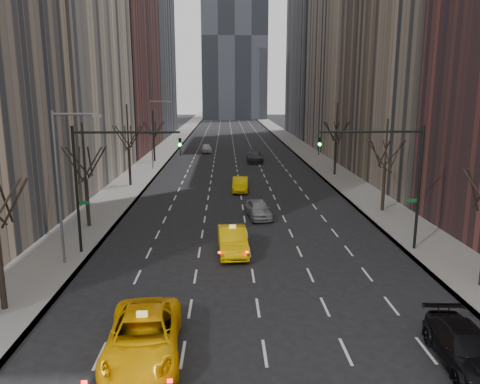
{
  "coord_description": "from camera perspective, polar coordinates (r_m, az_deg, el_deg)",
  "views": [
    {
      "loc": [
        -1.5,
        -16.78,
        10.17
      ],
      "look_at": [
        -0.54,
        14.26,
        3.5
      ],
      "focal_mm": 35.0,
      "sensor_mm": 36.0,
      "label": 1
    }
  ],
  "objects": [
    {
      "name": "bld_left_far",
      "position": [
        85.98,
        -16.15,
        19.58
      ],
      "size": [
        14.0,
        28.0,
        44.0
      ],
      "primitive_type": "cube",
      "color": "brown",
      "rests_on": "ground"
    },
    {
      "name": "ground",
      "position": [
        19.68,
        3.03,
        -19.01
      ],
      "size": [
        400.0,
        400.0,
        0.0
      ],
      "primitive_type": "plane",
      "color": "black",
      "rests_on": "ground"
    },
    {
      "name": "tree_lw_b",
      "position": [
        36.9,
        -18.27,
        1.44
      ],
      "size": [
        3.36,
        3.5,
        7.82
      ],
      "color": "black",
      "rests_on": "ground"
    },
    {
      "name": "far_suv_grey",
      "position": [
        69.46,
        1.81,
        4.39
      ],
      "size": [
        2.45,
        5.83,
        1.68
      ],
      "primitive_type": "imported",
      "rotation": [
        0.0,
        0.0,
        -0.02
      ],
      "color": "#323237",
      "rests_on": "ground"
    },
    {
      "name": "taxi_suv",
      "position": [
        19.37,
        -11.7,
        -16.92
      ],
      "size": [
        3.24,
        6.29,
        1.7
      ],
      "primitive_type": "imported",
      "rotation": [
        0.0,
        0.0,
        0.07
      ],
      "color": "#FFB505",
      "rests_on": "ground"
    },
    {
      "name": "parked_suv_black",
      "position": [
        20.44,
        25.77,
        -16.73
      ],
      "size": [
        2.33,
        5.04,
        1.43
      ],
      "primitive_type": "imported",
      "rotation": [
        0.0,
        0.0,
        -0.07
      ],
      "color": "black",
      "rests_on": "ground"
    },
    {
      "name": "streetlight_far",
      "position": [
        62.65,
        -10.43,
        7.76
      ],
      "size": [
        2.83,
        0.22,
        9.0
      ],
      "color": "slate",
      "rests_on": "ground"
    },
    {
      "name": "tree_lw_c",
      "position": [
        52.21,
        -13.41,
        5.05
      ],
      "size": [
        3.36,
        3.5,
        8.74
      ],
      "color": "black",
      "rests_on": "ground"
    },
    {
      "name": "tree_rw_c",
      "position": [
        58.68,
        11.61,
        5.88
      ],
      "size": [
        3.36,
        3.5,
        8.74
      ],
      "color": "black",
      "rests_on": "ground"
    },
    {
      "name": "tree_lw_d",
      "position": [
        69.89,
        -10.46,
        6.49
      ],
      "size": [
        3.36,
        3.5,
        7.36
      ],
      "color": "black",
      "rests_on": "ground"
    },
    {
      "name": "traffic_mast_right",
      "position": [
        31.02,
        18.27,
        2.83
      ],
      "size": [
        6.69,
        0.39,
        8.0
      ],
      "color": "black",
      "rests_on": "ground"
    },
    {
      "name": "traffic_mast_left",
      "position": [
        30.13,
        -16.38,
        2.69
      ],
      "size": [
        6.69,
        0.39,
        8.0
      ],
      "color": "black",
      "rests_on": "ground"
    },
    {
      "name": "far_car_white",
      "position": [
        80.34,
        -4.11,
        5.35
      ],
      "size": [
        2.13,
        4.47,
        1.47
      ],
      "primitive_type": "imported",
      "rotation": [
        0.0,
        0.0,
        0.09
      ],
      "color": "silver",
      "rests_on": "ground"
    },
    {
      "name": "tree_rw_b",
      "position": [
        41.57,
        17.23,
        2.65
      ],
      "size": [
        3.36,
        3.5,
        7.82
      ],
      "color": "black",
      "rests_on": "ground"
    },
    {
      "name": "taxi_sedan",
      "position": [
        30.15,
        -0.91,
        -5.94
      ],
      "size": [
        2.02,
        5.09,
        1.65
      ],
      "primitive_type": "imported",
      "rotation": [
        0.0,
        0.0,
        0.05
      ],
      "color": "#E8B204",
      "rests_on": "ground"
    },
    {
      "name": "sidewalk_left",
      "position": [
        88.02,
        -8.81,
        5.39
      ],
      "size": [
        4.5,
        320.0,
        0.15
      ],
      "primitive_type": "cube",
      "color": "slate",
      "rests_on": "ground"
    },
    {
      "name": "bld_right_deep",
      "position": [
        115.66,
        10.45,
        21.3
      ],
      "size": [
        14.0,
        30.0,
        58.0
      ],
      "primitive_type": "cube",
      "color": "slate",
      "rests_on": "ground"
    },
    {
      "name": "silver_sedan_ahead",
      "position": [
        38.48,
        2.26,
        -2.08
      ],
      "size": [
        2.26,
        4.51,
        1.47
      ],
      "primitive_type": "imported",
      "rotation": [
        0.0,
        0.0,
        0.12
      ],
      "color": "#96989D",
      "rests_on": "ground"
    },
    {
      "name": "bld_left_deep",
      "position": [
        116.24,
        -12.54,
        21.67
      ],
      "size": [
        14.0,
        30.0,
        60.0
      ],
      "primitive_type": "cube",
      "color": "slate",
      "rests_on": "ground"
    },
    {
      "name": "far_taxi",
      "position": [
        48.7,
        0.04,
        0.95
      ],
      "size": [
        1.79,
        4.53,
        1.47
      ],
      "primitive_type": "imported",
      "rotation": [
        0.0,
        0.0,
        -0.05
      ],
      "color": "yellow",
      "rests_on": "ground"
    },
    {
      "name": "streetlight_near",
      "position": [
        28.72,
        -20.73,
        2.22
      ],
      "size": [
        2.83,
        0.22,
        9.0
      ],
      "color": "slate",
      "rests_on": "ground"
    },
    {
      "name": "sidewalk_right",
      "position": [
        88.44,
        7.22,
        5.47
      ],
      "size": [
        4.5,
        320.0,
        0.15
      ],
      "primitive_type": "cube",
      "color": "slate",
      "rests_on": "ground"
    }
  ]
}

